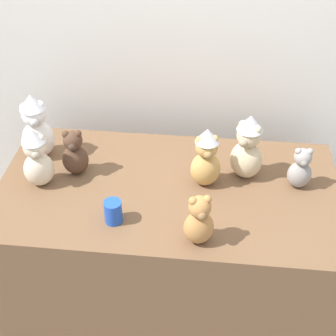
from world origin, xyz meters
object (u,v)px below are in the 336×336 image
Objects in this scene: party_cup_blue at (113,212)px; teddy_bear_cream at (37,158)px; teddy_bear_sand at (247,148)px; teddy_bear_cocoa at (75,154)px; teddy_bear_snow at (36,127)px; teddy_bear_ash at (300,169)px; display_table at (168,240)px; teddy_bear_caramel at (199,221)px; teddy_bear_honey at (206,158)px.

teddy_bear_cream is at bearing 151.19° from party_cup_blue.
teddy_bear_sand is 1.40× the size of teddy_bear_cocoa.
party_cup_blue is (0.47, -0.44, -0.12)m from teddy_bear_snow.
teddy_bear_cocoa is (-0.83, -0.06, -0.05)m from teddy_bear_sand.
teddy_bear_cream is 2.88× the size of party_cup_blue.
teddy_bear_snow reaches higher than teddy_bear_ash.
display_table is 0.61m from teddy_bear_caramel.
teddy_bear_snow is (-0.69, 0.19, 0.54)m from display_table.
teddy_bear_snow reaches higher than teddy_bear_caramel.
teddy_bear_cocoa is at bearing -51.41° from teddy_bear_snow.
teddy_bear_caramel is 0.61m from teddy_bear_ash.
teddy_bear_ash is at bearing -7.86° from teddy_bear_honey.
teddy_bear_snow is 1.43× the size of teddy_bear_caramel.
teddy_bear_snow is 1.31m from teddy_bear_ash.
teddy_bear_sand is at bearing 164.24° from teddy_bear_ash.
display_table is 5.21× the size of teddy_bear_honey.
display_table is 0.55m from teddy_bear_honey.
party_cup_blue is (-0.58, -0.38, -0.11)m from teddy_bear_sand.
teddy_bear_cream is 1.27× the size of teddy_bear_cocoa.
teddy_bear_ash is (1.08, 0.01, -0.01)m from teddy_bear_cocoa.
teddy_bear_snow reaches higher than teddy_bear_cocoa.
teddy_bear_cocoa reaches higher than party_cup_blue.
teddy_bear_snow is 1.13× the size of teddy_bear_honey.
teddy_bear_sand is 0.71m from party_cup_blue.
display_table is at bearing -18.61° from teddy_bear_cocoa.
display_table is 6.59× the size of teddy_bear_caramel.
teddy_bear_ash reaches higher than display_table.
teddy_bear_caramel is 0.79× the size of teddy_bear_honey.
teddy_bear_ash is (0.46, 0.41, -0.01)m from teddy_bear_caramel.
teddy_bear_sand is at bearing -25.69° from teddy_bear_snow.
teddy_bear_honey is (0.64, -0.02, 0.04)m from teddy_bear_cocoa.
teddy_bear_snow is 0.26m from teddy_bear_cocoa.
teddy_bear_cream is at bearing 174.62° from teddy_bear_honey.
teddy_bear_cocoa is at bearing 131.47° from teddy_bear_caramel.
display_table is 15.00× the size of party_cup_blue.
teddy_bear_snow is 0.87m from teddy_bear_honey.
teddy_bear_caramel is (0.78, -0.30, -0.04)m from teddy_bear_cream.
teddy_bear_cocoa reaches higher than teddy_bear_ash.
teddy_bear_honey reaches higher than teddy_bear_ash.
teddy_bear_cocoa is 1.08m from teddy_bear_ash.
teddy_bear_ash is at bearing 17.42° from teddy_bear_sand.
teddy_bear_ash is 0.45m from teddy_bear_honey.
teddy_bear_honey reaches higher than party_cup_blue.
teddy_bear_cocoa is 2.27× the size of party_cup_blue.
teddy_bear_honey is at bearing -11.88° from teddy_bear_cocoa.
teddy_bear_sand is at bearing 50.31° from teddy_bear_caramel.
teddy_bear_cocoa is at bearing 166.90° from teddy_bear_honey.
teddy_bear_cream is 0.91× the size of teddy_bear_sand.
teddy_bear_ash is (1.30, -0.11, -0.07)m from teddy_bear_snow.
teddy_bear_sand is (0.98, 0.17, 0.02)m from teddy_bear_cream.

